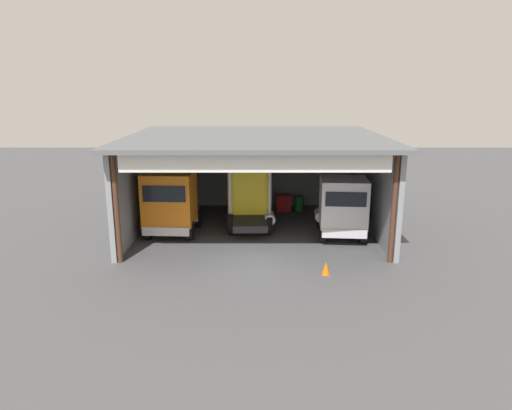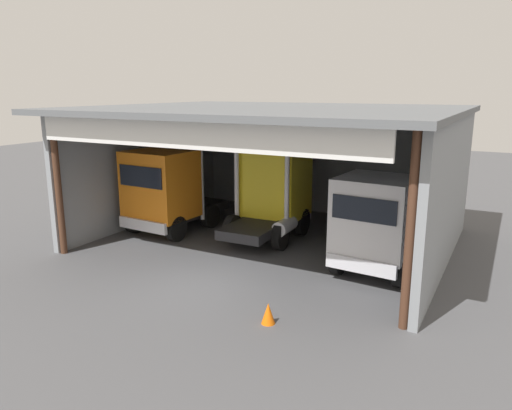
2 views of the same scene
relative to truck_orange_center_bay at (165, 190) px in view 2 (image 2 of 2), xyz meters
name	(u,v)px [view 2 (image 2 of 2)]	position (x,y,z in m)	size (l,w,h in m)	color
ground_plane	(200,285)	(4.44, -4.06, -1.80)	(80.00, 80.00, 0.00)	#4C4C4F
workshop_shed	(284,147)	(4.44, 1.96, 1.84)	(13.29, 11.54, 5.22)	gray
truck_orange_center_bay	(165,190)	(0.00, 0.00, 0.00)	(2.73, 4.83, 3.59)	orange
truck_yellow_right_bay	(273,191)	(4.14, 1.61, 0.07)	(2.61, 4.60, 3.59)	yellow
truck_white_center_right_bay	(379,223)	(8.92, -0.39, -0.12)	(2.58, 5.12, 3.21)	white
oil_drum	(370,216)	(7.23, 5.06, -1.35)	(0.58, 0.58, 0.90)	#197233
tool_cart	(348,212)	(6.24, 4.99, -1.30)	(0.90, 0.60, 1.00)	red
traffic_cone	(268,313)	(7.43, -5.30, -1.52)	(0.36, 0.36, 0.56)	orange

